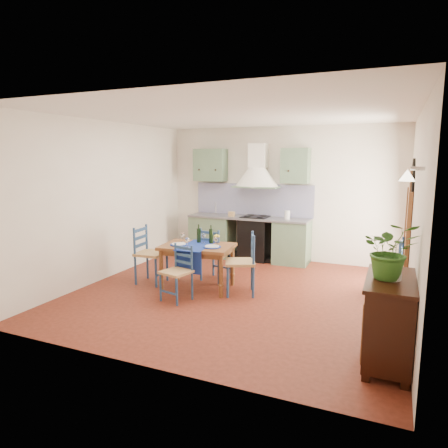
% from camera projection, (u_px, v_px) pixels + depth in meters
% --- Properties ---
extents(floor, '(5.00, 5.00, 0.00)m').
position_uv_depth(floor, '(237.00, 293.00, 6.42)').
color(floor, '#4A1A10').
rests_on(floor, ground).
extents(back_wall, '(5.00, 0.96, 2.80)m').
position_uv_depth(back_wall, '(256.00, 210.00, 8.51)').
color(back_wall, silver).
rests_on(back_wall, ground).
extents(right_wall, '(0.26, 5.00, 2.80)m').
position_uv_depth(right_wall, '(414.00, 218.00, 5.48)').
color(right_wall, silver).
rests_on(right_wall, ground).
extents(left_wall, '(0.04, 5.00, 2.80)m').
position_uv_depth(left_wall, '(108.00, 200.00, 7.17)').
color(left_wall, silver).
rests_on(left_wall, ground).
extents(ceiling, '(5.00, 5.00, 0.01)m').
position_uv_depth(ceiling, '(238.00, 114.00, 5.96)').
color(ceiling, silver).
rests_on(ceiling, back_wall).
extents(dining_table, '(1.23, 0.94, 1.05)m').
position_uv_depth(dining_table, '(198.00, 250.00, 6.58)').
color(dining_table, brown).
rests_on(dining_table, ground).
extents(chair_near, '(0.48, 0.48, 0.85)m').
position_uv_depth(chair_near, '(178.00, 272.00, 6.07)').
color(chair_near, navy).
rests_on(chair_near, ground).
extents(chair_far, '(0.52, 0.52, 0.95)m').
position_uv_depth(chair_far, '(215.00, 253.00, 7.04)').
color(chair_far, navy).
rests_on(chair_far, ground).
extents(chair_left, '(0.49, 0.49, 0.99)m').
position_uv_depth(chair_left, '(149.00, 254.00, 6.90)').
color(chair_left, navy).
rests_on(chair_left, ground).
extents(chair_right, '(0.60, 0.60, 0.99)m').
position_uv_depth(chair_right, '(242.00, 263.00, 6.33)').
color(chair_right, navy).
rests_on(chair_right, ground).
extents(chair_spare, '(0.48, 0.48, 0.92)m').
position_uv_depth(chair_spare, '(390.00, 265.00, 6.31)').
color(chair_spare, navy).
rests_on(chair_spare, ground).
extents(sideboard, '(0.50, 1.05, 0.94)m').
position_uv_depth(sideboard, '(389.00, 318.00, 4.16)').
color(sideboard, black).
rests_on(sideboard, ground).
extents(potted_plant, '(0.61, 0.55, 0.60)m').
position_uv_depth(potted_plant, '(391.00, 250.00, 4.03)').
color(potted_plant, '#295A1B').
rests_on(potted_plant, sideboard).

